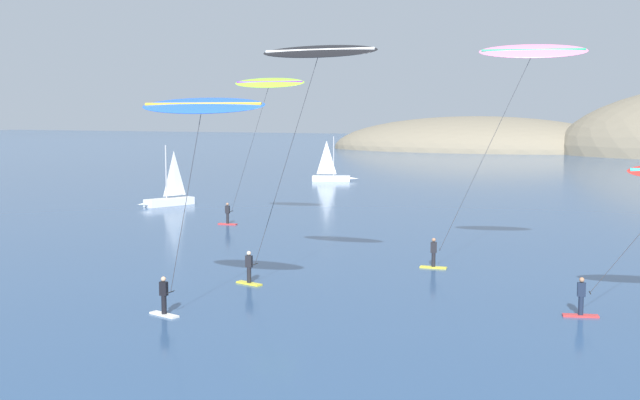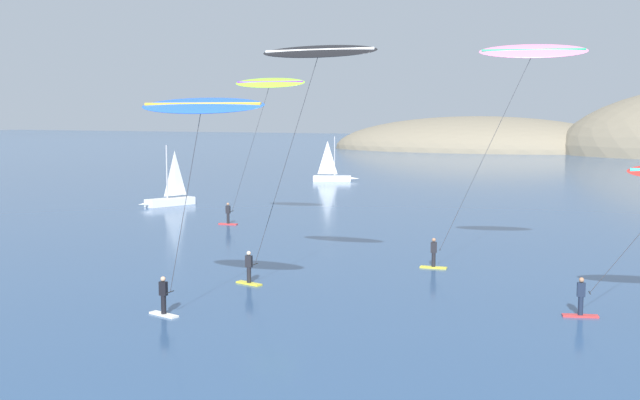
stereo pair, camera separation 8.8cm
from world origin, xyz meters
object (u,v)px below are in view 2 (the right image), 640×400
(kitesurfer_black, at_px, (313,70))
(kitesurfer_pink, at_px, (525,68))
(kitesurfer_blue, at_px, (199,120))
(kitesurfer_lime, at_px, (267,93))
(sailboat_far, at_px, (335,176))
(sailboat_near, at_px, (167,199))

(kitesurfer_black, distance_m, kitesurfer_pink, 12.31)
(kitesurfer_blue, relative_size, kitesurfer_black, 0.78)
(kitesurfer_black, bearing_deg, kitesurfer_lime, 123.74)
(kitesurfer_blue, height_order, kitesurfer_pink, kitesurfer_pink)
(kitesurfer_black, height_order, kitesurfer_pink, kitesurfer_pink)
(kitesurfer_lime, relative_size, kitesurfer_black, 0.95)
(kitesurfer_lime, height_order, kitesurfer_pink, kitesurfer_pink)
(kitesurfer_black, bearing_deg, sailboat_far, 112.37)
(sailboat_far, bearing_deg, sailboat_near, -96.30)
(kitesurfer_pink, bearing_deg, kitesurfer_lime, 154.84)
(kitesurfer_lime, distance_m, kitesurfer_pink, 23.22)
(sailboat_far, xyz_separation_m, kitesurfer_blue, (22.26, -65.75, 7.76))
(sailboat_far, xyz_separation_m, kitesurfer_lime, (11.53, -39.75, 9.55))
(sailboat_far, bearing_deg, kitesurfer_pink, -56.75)
(sailboat_far, distance_m, kitesurfer_pink, 60.24)
(kitesurfer_black, relative_size, kitesurfer_pink, 0.96)
(kitesurfer_blue, height_order, kitesurfer_black, kitesurfer_black)
(kitesurfer_blue, bearing_deg, sailboat_far, 108.70)
(sailboat_near, height_order, kitesurfer_blue, kitesurfer_blue)
(sailboat_far, bearing_deg, kitesurfer_blue, -71.30)
(sailboat_near, relative_size, kitesurfer_black, 0.49)
(kitesurfer_lime, xyz_separation_m, kitesurfer_pink, (21.00, -9.87, 0.90))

